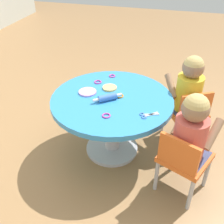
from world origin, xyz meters
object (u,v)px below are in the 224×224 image
(seated_child_right, at_px, (189,86))
(seated_child_left, at_px, (191,130))
(child_chair_right, at_px, (187,112))
(child_chair_left, at_px, (183,159))
(craft_table, at_px, (112,111))
(rolling_pin, at_px, (107,97))
(craft_scissors, at_px, (147,115))

(seated_child_right, bearing_deg, seated_child_left, -176.58)
(seated_child_left, relative_size, child_chair_right, 0.95)
(child_chair_left, height_order, seated_child_left, seated_child_left)
(craft_table, height_order, rolling_pin, rolling_pin)
(child_chair_left, distance_m, seated_child_right, 0.66)
(child_chair_left, bearing_deg, craft_scissors, 64.75)
(craft_table, bearing_deg, seated_child_left, -113.49)
(rolling_pin, bearing_deg, seated_child_left, -109.23)
(craft_table, bearing_deg, child_chair_left, -117.03)
(child_chair_left, bearing_deg, seated_child_left, -23.95)
(seated_child_right, distance_m, rolling_pin, 0.69)
(seated_child_left, height_order, rolling_pin, seated_child_left)
(seated_child_left, relative_size, craft_scissors, 3.62)
(child_chair_left, distance_m, rolling_pin, 0.69)
(child_chair_right, bearing_deg, seated_child_right, 29.86)
(craft_scissors, bearing_deg, seated_child_left, -107.99)
(child_chair_left, relative_size, craft_scissors, 3.80)
(craft_table, relative_size, craft_scissors, 6.60)
(craft_table, relative_size, child_chair_right, 1.74)
(child_chair_left, height_order, child_chair_right, same)
(seated_child_right, relative_size, craft_scissors, 3.62)
(child_chair_left, xyz_separation_m, child_chair_right, (0.58, -0.00, 0.00))
(craft_scissors, bearing_deg, child_chair_right, -32.27)
(rolling_pin, relative_size, craft_scissors, 1.36)
(seated_child_left, xyz_separation_m, seated_child_right, (0.58, 0.03, 0.00))
(craft_table, distance_m, seated_child_left, 0.66)
(seated_child_right, xyz_separation_m, rolling_pin, (-0.37, 0.58, 0.01))
(craft_table, bearing_deg, child_chair_right, -63.21)
(craft_table, bearing_deg, rolling_pin, 151.69)
(child_chair_right, xyz_separation_m, seated_child_right, (0.03, 0.02, 0.23))
(child_chair_left, distance_m, child_chair_right, 0.58)
(craft_table, xyz_separation_m, seated_child_right, (0.33, -0.56, 0.13))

